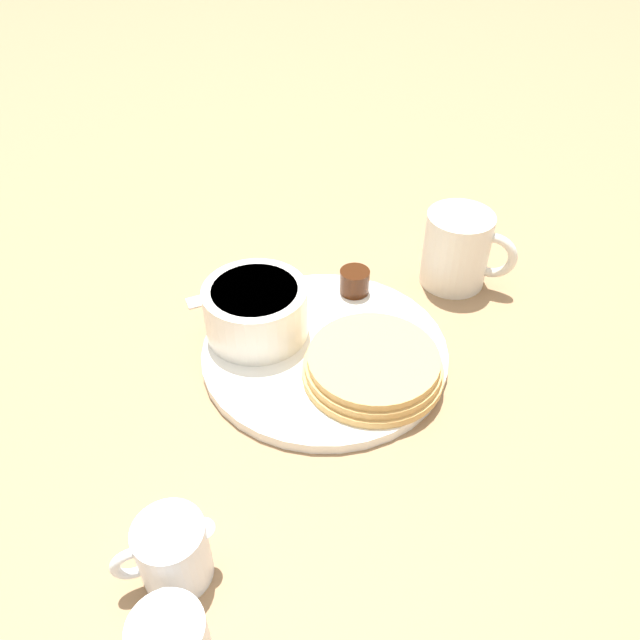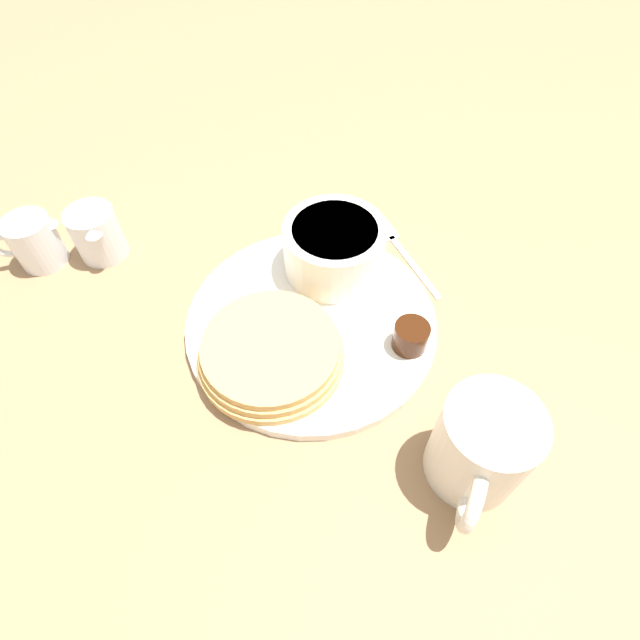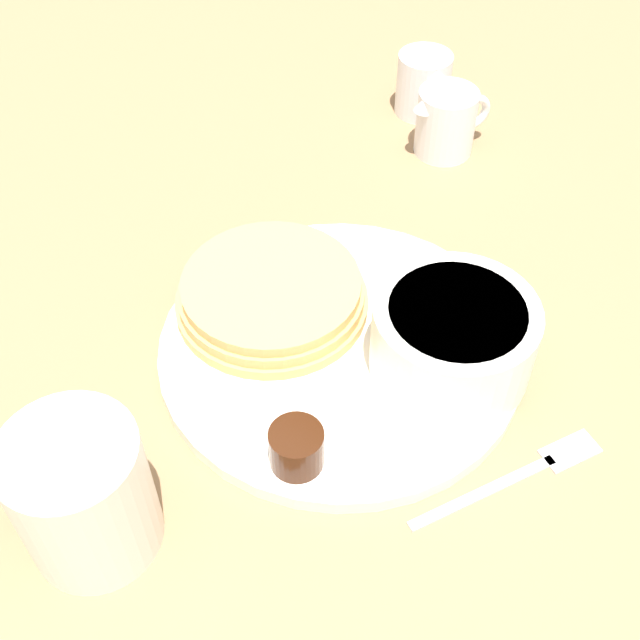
{
  "view_description": "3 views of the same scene",
  "coord_description": "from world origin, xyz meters",
  "px_view_note": "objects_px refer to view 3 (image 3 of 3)",
  "views": [
    {
      "loc": [
        -0.31,
        0.38,
        0.48
      ],
      "look_at": [
        0.02,
        -0.02,
        0.03
      ],
      "focal_mm": 35.0,
      "sensor_mm": 36.0,
      "label": 1
    },
    {
      "loc": [
        -0.25,
        -0.2,
        0.43
      ],
      "look_at": [
        -0.01,
        -0.02,
        0.03
      ],
      "focal_mm": 28.0,
      "sensor_mm": 36.0,
      "label": 2
    },
    {
      "loc": [
        0.21,
        -0.32,
        0.46
      ],
      "look_at": [
        -0.02,
        -0.0,
        0.03
      ],
      "focal_mm": 45.0,
      "sensor_mm": 36.0,
      "label": 3
    }
  ],
  "objects_px": {
    "bowl": "(453,337)",
    "fork": "(528,470)",
    "coffee_mug": "(79,494)",
    "creamer_pitcher_far": "(423,83)",
    "plate": "(340,348)",
    "creamer_pitcher_near": "(446,121)"
  },
  "relations": [
    {
      "from": "plate",
      "to": "creamer_pitcher_far",
      "type": "bearing_deg",
      "value": 110.93
    },
    {
      "from": "bowl",
      "to": "fork",
      "type": "xyz_separation_m",
      "value": [
        0.08,
        -0.04,
        -0.04
      ]
    },
    {
      "from": "plate",
      "to": "coffee_mug",
      "type": "distance_m",
      "value": 0.22
    },
    {
      "from": "bowl",
      "to": "creamer_pitcher_near",
      "type": "distance_m",
      "value": 0.28
    },
    {
      "from": "coffee_mug",
      "to": "fork",
      "type": "xyz_separation_m",
      "value": [
        0.2,
        0.2,
        -0.05
      ]
    },
    {
      "from": "bowl",
      "to": "creamer_pitcher_near",
      "type": "relative_size",
      "value": 1.53
    },
    {
      "from": "creamer_pitcher_near",
      "to": "creamer_pitcher_far",
      "type": "distance_m",
      "value": 0.07
    },
    {
      "from": "plate",
      "to": "coffee_mug",
      "type": "xyz_separation_m",
      "value": [
        -0.04,
        -0.21,
        0.04
      ]
    },
    {
      "from": "plate",
      "to": "creamer_pitcher_near",
      "type": "xyz_separation_m",
      "value": [
        -0.07,
        0.27,
        0.03
      ]
    },
    {
      "from": "creamer_pitcher_near",
      "to": "fork",
      "type": "xyz_separation_m",
      "value": [
        0.22,
        -0.28,
        -0.03
      ]
    },
    {
      "from": "coffee_mug",
      "to": "fork",
      "type": "height_order",
      "value": "coffee_mug"
    },
    {
      "from": "bowl",
      "to": "plate",
      "type": "bearing_deg",
      "value": -160.46
    },
    {
      "from": "coffee_mug",
      "to": "creamer_pitcher_far",
      "type": "bearing_deg",
      "value": 98.76
    },
    {
      "from": "plate",
      "to": "creamer_pitcher_far",
      "type": "height_order",
      "value": "creamer_pitcher_far"
    },
    {
      "from": "fork",
      "to": "creamer_pitcher_far",
      "type": "bearing_deg",
      "value": 130.68
    },
    {
      "from": "plate",
      "to": "bowl",
      "type": "relative_size",
      "value": 2.36
    },
    {
      "from": "creamer_pitcher_near",
      "to": "fork",
      "type": "distance_m",
      "value": 0.36
    },
    {
      "from": "coffee_mug",
      "to": "fork",
      "type": "relative_size",
      "value": 0.83
    },
    {
      "from": "fork",
      "to": "bowl",
      "type": "bearing_deg",
      "value": 155.71
    },
    {
      "from": "bowl",
      "to": "creamer_pitcher_far",
      "type": "height_order",
      "value": "bowl"
    },
    {
      "from": "creamer_pitcher_near",
      "to": "fork",
      "type": "relative_size",
      "value": 0.55
    },
    {
      "from": "bowl",
      "to": "coffee_mug",
      "type": "relative_size",
      "value": 1.01
    }
  ]
}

